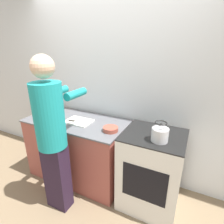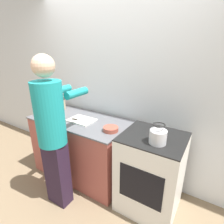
# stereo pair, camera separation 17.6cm
# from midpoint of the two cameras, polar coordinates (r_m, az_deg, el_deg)

# --- Properties ---
(ground_plane) EXTENTS (12.00, 12.00, 0.00)m
(ground_plane) POSITION_cam_midpoint_polar(r_m,az_deg,el_deg) (2.52, -5.96, -25.65)
(ground_plane) COLOR #7A664C
(wall_back) EXTENTS (8.00, 0.05, 2.60)m
(wall_back) POSITION_cam_midpoint_polar(r_m,az_deg,el_deg) (2.43, 3.74, 8.17)
(wall_back) COLOR silver
(wall_back) RESTS_ON ground_plane
(counter) EXTENTS (1.39, 0.70, 0.89)m
(counter) POSITION_cam_midpoint_polar(r_m,az_deg,el_deg) (2.63, -8.06, -11.18)
(counter) COLOR #9E4C42
(counter) RESTS_ON ground_plane
(oven) EXTENTS (0.66, 0.60, 0.94)m
(oven) POSITION_cam_midpoint_polar(r_m,az_deg,el_deg) (2.17, 14.84, -18.69)
(oven) COLOR silver
(oven) RESTS_ON ground_plane
(person) EXTENTS (0.34, 0.59, 1.76)m
(person) POSITION_cam_midpoint_polar(r_m,az_deg,el_deg) (1.97, -16.41, -5.84)
(person) COLOR #271A2D
(person) RESTS_ON ground_plane
(cutting_board) EXTENTS (0.35, 0.26, 0.02)m
(cutting_board) POSITION_cam_midpoint_polar(r_m,az_deg,el_deg) (2.36, -7.84, -2.69)
(cutting_board) COLOR silver
(cutting_board) RESTS_ON counter
(knife) EXTENTS (0.22, 0.07, 0.01)m
(knife) POSITION_cam_midpoint_polar(r_m,az_deg,el_deg) (2.34, -8.72, -2.63)
(knife) COLOR silver
(knife) RESTS_ON cutting_board
(kettle) EXTENTS (0.17, 0.17, 0.20)m
(kettle) POSITION_cam_midpoint_polar(r_m,az_deg,el_deg) (1.76, 17.62, -7.32)
(kettle) COLOR silver
(kettle) RESTS_ON oven
(bowl_prep) EXTENTS (0.18, 0.18, 0.05)m
(bowl_prep) POSITION_cam_midpoint_polar(r_m,az_deg,el_deg) (2.06, 2.04, -5.62)
(bowl_prep) COLOR #9E4738
(bowl_prep) RESTS_ON counter
(bowl_mixing) EXTENTS (0.20, 0.20, 0.09)m
(bowl_mixing) POSITION_cam_midpoint_polar(r_m,az_deg,el_deg) (2.69, -18.30, 0.12)
(bowl_mixing) COLOR silver
(bowl_mixing) RESTS_ON counter
(canister_jar) EXTENTS (0.16, 0.16, 0.17)m
(canister_jar) POSITION_cam_midpoint_polar(r_m,az_deg,el_deg) (2.86, -14.79, 2.61)
(canister_jar) COLOR tan
(canister_jar) RESTS_ON counter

